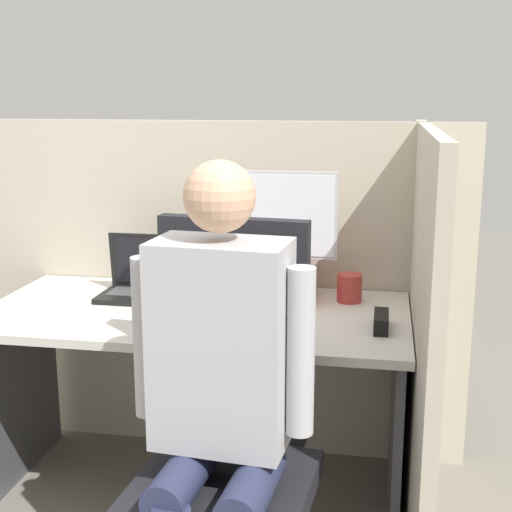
# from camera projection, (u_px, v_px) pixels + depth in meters

# --- Properties ---
(cubicle_panel_back) EXTENTS (2.01, 0.04, 1.37)m
(cubicle_panel_back) POSITION_uv_depth(u_px,v_px,m) (220.00, 289.00, 2.92)
(cubicle_panel_back) COLOR #B7AD99
(cubicle_panel_back) RESTS_ON ground
(cubicle_panel_right) EXTENTS (0.04, 1.40, 1.37)m
(cubicle_panel_right) POSITION_uv_depth(u_px,v_px,m) (419.00, 339.00, 2.33)
(cubicle_panel_right) COLOR #B7AD99
(cubicle_panel_right) RESTS_ON ground
(desk) EXTENTS (1.51, 0.75, 0.72)m
(desk) POSITION_uv_depth(u_px,v_px,m) (196.00, 355.00, 2.57)
(desk) COLOR beige
(desk) RESTS_ON ground
(paper_box) EXTENTS (0.29, 0.24, 0.08)m
(paper_box) POSITION_uv_depth(u_px,v_px,m) (275.00, 287.00, 2.68)
(paper_box) COLOR red
(paper_box) RESTS_ON desk
(monitor) EXTENTS (0.46, 0.22, 0.39)m
(monitor) POSITION_uv_depth(u_px,v_px,m) (275.00, 223.00, 2.63)
(monitor) COLOR #B2B2B7
(monitor) RESTS_ON paper_box
(laptop) EXTENTS (0.37, 0.22, 0.23)m
(laptop) POSITION_uv_depth(u_px,v_px,m) (151.00, 285.00, 2.69)
(laptop) COLOR black
(laptop) RESTS_ON desk
(mouse) EXTENTS (0.06, 0.05, 0.04)m
(mouse) POSITION_uv_depth(u_px,v_px,m) (205.00, 312.00, 2.45)
(mouse) COLOR gray
(mouse) RESTS_ON desk
(stapler) EXTENTS (0.05, 0.16, 0.05)m
(stapler) POSITION_uv_depth(u_px,v_px,m) (381.00, 322.00, 2.32)
(stapler) COLOR black
(stapler) RESTS_ON desk
(carrot_toy) EXTENTS (0.04, 0.16, 0.04)m
(carrot_toy) POSITION_uv_depth(u_px,v_px,m) (242.00, 332.00, 2.24)
(carrot_toy) COLOR orange
(carrot_toy) RESTS_ON desk
(office_chair) EXTENTS (0.53, 0.58, 1.13)m
(office_chair) POSITION_uv_depth(u_px,v_px,m) (228.00, 427.00, 1.98)
(office_chair) COLOR black
(office_chair) RESTS_ON ground
(person) EXTENTS (0.48, 0.42, 1.32)m
(person) POSITION_uv_depth(u_px,v_px,m) (219.00, 385.00, 1.77)
(person) COLOR #282D4C
(person) RESTS_ON ground
(coffee_mug) EXTENTS (0.09, 0.09, 0.10)m
(coffee_mug) POSITION_uv_depth(u_px,v_px,m) (349.00, 288.00, 2.63)
(coffee_mug) COLOR #A3332D
(coffee_mug) RESTS_ON desk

